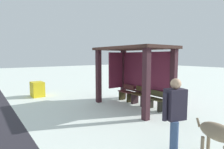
{
  "coord_description": "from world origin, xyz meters",
  "views": [
    {
      "loc": [
        5.26,
        -4.92,
        2.03
      ],
      "look_at": [
        -0.38,
        -0.73,
        1.32
      ],
      "focal_mm": 28.95,
      "sensor_mm": 36.0,
      "label": 1
    }
  ],
  "objects_px": {
    "bench_center_inside": "(140,97)",
    "grit_bin": "(37,89)",
    "bench_right_inside": "(156,102)",
    "dog": "(221,134)",
    "bench_left_inside": "(126,94)",
    "bus_shelter": "(134,64)",
    "person_walking": "(175,112)"
  },
  "relations": [
    {
      "from": "bench_center_inside",
      "to": "grit_bin",
      "type": "distance_m",
      "value": 5.17
    },
    {
      "from": "bench_center_inside",
      "to": "bench_right_inside",
      "type": "xyz_separation_m",
      "value": [
        0.85,
        0.0,
        -0.02
      ]
    },
    {
      "from": "bench_right_inside",
      "to": "dog",
      "type": "xyz_separation_m",
      "value": [
        2.99,
        -1.69,
        0.25
      ]
    },
    {
      "from": "bench_left_inside",
      "to": "bench_center_inside",
      "type": "relative_size",
      "value": 1.0
    },
    {
      "from": "bench_center_inside",
      "to": "bench_right_inside",
      "type": "height_order",
      "value": "bench_center_inside"
    },
    {
      "from": "bus_shelter",
      "to": "bench_center_inside",
      "type": "xyz_separation_m",
      "value": [
        0.1,
        0.23,
        -1.42
      ]
    },
    {
      "from": "bus_shelter",
      "to": "dog",
      "type": "relative_size",
      "value": 3.07
    },
    {
      "from": "bench_left_inside",
      "to": "dog",
      "type": "distance_m",
      "value": 4.99
    },
    {
      "from": "dog",
      "to": "bus_shelter",
      "type": "bearing_deg",
      "value": 159.72
    },
    {
      "from": "bench_left_inside",
      "to": "person_walking",
      "type": "xyz_separation_m",
      "value": [
        4.05,
        -2.25,
        0.61
      ]
    },
    {
      "from": "bench_left_inside",
      "to": "bench_right_inside",
      "type": "xyz_separation_m",
      "value": [
        1.7,
        0.0,
        -0.01
      ]
    },
    {
      "from": "dog",
      "to": "grit_bin",
      "type": "bearing_deg",
      "value": -170.53
    },
    {
      "from": "bench_center_inside",
      "to": "person_walking",
      "type": "relative_size",
      "value": 0.47
    },
    {
      "from": "bench_center_inside",
      "to": "person_walking",
      "type": "bearing_deg",
      "value": -35.16
    },
    {
      "from": "bench_center_inside",
      "to": "bench_right_inside",
      "type": "relative_size",
      "value": 1.0
    },
    {
      "from": "bench_left_inside",
      "to": "grit_bin",
      "type": "xyz_separation_m",
      "value": [
        -3.34,
        -3.03,
        0.06
      ]
    },
    {
      "from": "bus_shelter",
      "to": "person_walking",
      "type": "distance_m",
      "value": 3.95
    },
    {
      "from": "bus_shelter",
      "to": "bench_left_inside",
      "type": "height_order",
      "value": "bus_shelter"
    },
    {
      "from": "bench_center_inside",
      "to": "dog",
      "type": "xyz_separation_m",
      "value": [
        3.84,
        -1.69,
        0.23
      ]
    },
    {
      "from": "person_walking",
      "to": "grit_bin",
      "type": "height_order",
      "value": "person_walking"
    },
    {
      "from": "dog",
      "to": "grit_bin",
      "type": "relative_size",
      "value": 1.4
    },
    {
      "from": "bench_right_inside",
      "to": "person_walking",
      "type": "distance_m",
      "value": 3.31
    },
    {
      "from": "dog",
      "to": "grit_bin",
      "type": "xyz_separation_m",
      "value": [
        -8.02,
        -1.34,
        -0.17
      ]
    },
    {
      "from": "bench_left_inside",
      "to": "bench_center_inside",
      "type": "bearing_deg",
      "value": -0.0
    },
    {
      "from": "dog",
      "to": "person_walking",
      "type": "bearing_deg",
      "value": -138.84
    },
    {
      "from": "bench_right_inside",
      "to": "bench_center_inside",
      "type": "bearing_deg",
      "value": -179.9
    },
    {
      "from": "bench_left_inside",
      "to": "dog",
      "type": "bearing_deg",
      "value": -19.83
    },
    {
      "from": "person_walking",
      "to": "dog",
      "type": "relative_size",
      "value": 1.54
    },
    {
      "from": "person_walking",
      "to": "grit_bin",
      "type": "bearing_deg",
      "value": -173.99
    },
    {
      "from": "bus_shelter",
      "to": "grit_bin",
      "type": "distance_m",
      "value": 5.13
    },
    {
      "from": "bench_left_inside",
      "to": "bench_center_inside",
      "type": "height_order",
      "value": "bench_center_inside"
    },
    {
      "from": "person_walking",
      "to": "bench_center_inside",
      "type": "bearing_deg",
      "value": 144.84
    }
  ]
}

